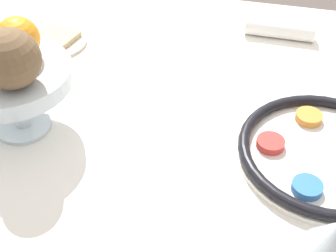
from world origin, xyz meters
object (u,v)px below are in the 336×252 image
seder_plate (325,153)px  fruit_stand (11,81)px  orange_fruit (18,38)px  napkin_roll (280,30)px  bread_plate (53,41)px  wine_glass (336,238)px  coconut (10,59)px

seder_plate → fruit_stand: (0.55, 0.05, 0.09)m
seder_plate → orange_fruit: 0.56m
orange_fruit → napkin_roll: size_ratio=0.46×
bread_plate → napkin_roll: (-0.51, -0.15, 0.01)m
orange_fruit → bread_plate: 0.31m
seder_plate → wine_glass: 0.24m
orange_fruit → bread_plate: (0.07, -0.25, -0.16)m
seder_plate → coconut: size_ratio=3.07×
orange_fruit → seder_plate: bearing=-179.3°
napkin_roll → wine_glass: bearing=98.8°
orange_fruit → wine_glass: bearing=157.2°
seder_plate → orange_fruit: bearing=0.7°
wine_glass → napkin_roll: (0.10, -0.63, -0.07)m
orange_fruit → napkin_roll: bearing=-137.5°
napkin_roll → seder_plate: bearing=104.3°
wine_glass → orange_fruit: 0.59m
wine_glass → fruit_stand: (0.54, -0.19, 0.02)m
napkin_roll → orange_fruit: bearing=42.5°
wine_glass → seder_plate: bearing=-91.0°
orange_fruit → bread_plate: size_ratio=0.48×
seder_plate → wine_glass: bearing=89.0°
wine_glass → coconut: coconut is taller
coconut → napkin_roll: size_ratio=0.60×
wine_glass → fruit_stand: bearing=-18.9°
fruit_stand → coconut: (-0.03, 0.04, 0.07)m
bread_plate → napkin_roll: bearing=-163.4°
coconut → bread_plate: size_ratio=0.63×
fruit_stand → bread_plate: bearing=-76.8°
seder_plate → napkin_roll: 0.41m
seder_plate → bread_plate: 0.66m
seder_plate → bread_plate: size_ratio=1.92×
seder_plate → napkin_roll: napkin_roll is taller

